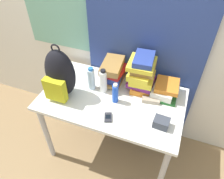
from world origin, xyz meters
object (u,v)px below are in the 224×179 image
at_px(backpack, 60,75).
at_px(sunscreen_bottle, 115,93).
at_px(book_stack_center, 142,73).
at_px(book_stack_right, 165,89).
at_px(camera_pouch, 161,123).
at_px(sunglasses_case, 151,100).
at_px(book_stack_left, 113,72).
at_px(cell_phone, 108,117).
at_px(water_bottle, 91,79).
at_px(sports_bottle, 103,81).

distance_m(backpack, sunscreen_bottle, 0.48).
xyz_separation_m(book_stack_center, sunscreen_bottle, (-0.16, -0.23, -0.08)).
distance_m(book_stack_right, camera_pouch, 0.36).
xyz_separation_m(backpack, sunglasses_case, (0.74, 0.17, -0.20)).
relative_size(book_stack_left, cell_phone, 2.77).
distance_m(water_bottle, sports_bottle, 0.11).
xyz_separation_m(backpack, sunscreen_bottle, (0.46, 0.08, -0.12)).
xyz_separation_m(cell_phone, sunglasses_case, (0.27, 0.29, 0.01)).
distance_m(book_stack_right, sunscreen_bottle, 0.44).
distance_m(book_stack_left, camera_pouch, 0.64).
bearing_deg(book_stack_left, sports_bottle, -103.65).
height_order(backpack, sports_bottle, backpack).
height_order(book_stack_center, sunscreen_bottle, book_stack_center).
relative_size(book_stack_left, sunscreen_bottle, 1.57).
bearing_deg(backpack, water_bottle, 38.38).
bearing_deg(water_bottle, sports_bottle, 1.16).
height_order(book_stack_left, camera_pouch, book_stack_left).
xyz_separation_m(book_stack_left, camera_pouch, (0.52, -0.36, -0.08)).
relative_size(backpack, book_stack_right, 1.77).
height_order(book_stack_right, sports_bottle, sports_bottle).
height_order(book_stack_right, camera_pouch, book_stack_right).
relative_size(cell_phone, camera_pouch, 0.88).
distance_m(book_stack_left, book_stack_center, 0.27).
distance_m(book_stack_left, cell_phone, 0.46).
bearing_deg(water_bottle, backpack, -141.62).
height_order(book_stack_right, water_bottle, water_bottle).
xyz_separation_m(backpack, camera_pouch, (0.87, -0.05, -0.18)).
bearing_deg(book_stack_right, backpack, -159.49).
xyz_separation_m(book_stack_right, camera_pouch, (0.04, -0.36, -0.02)).
height_order(sports_bottle, camera_pouch, sports_bottle).
distance_m(cell_phone, camera_pouch, 0.41).
xyz_separation_m(backpack, cell_phone, (0.47, -0.12, -0.21)).
bearing_deg(cell_phone, book_stack_right, 49.87).
distance_m(book_stack_center, cell_phone, 0.48).
xyz_separation_m(sunscreen_bottle, cell_phone, (0.01, -0.20, -0.08)).
distance_m(sports_bottle, cell_phone, 0.34).
relative_size(book_stack_right, cell_phone, 2.59).
relative_size(backpack, book_stack_left, 1.66).
height_order(book_stack_left, sunglasses_case, book_stack_left).
bearing_deg(book_stack_left, water_bottle, -134.64).
relative_size(sunscreen_bottle, sunglasses_case, 1.22).
bearing_deg(book_stack_right, cell_phone, -130.13).
xyz_separation_m(sports_bottle, sunglasses_case, (0.43, 0.01, -0.09)).
xyz_separation_m(book_stack_left, water_bottle, (-0.15, -0.15, -0.01)).
height_order(book_stack_right, cell_phone, book_stack_right).
distance_m(book_stack_center, camera_pouch, 0.46).
height_order(book_stack_right, sunscreen_bottle, sunscreen_bottle).
relative_size(book_stack_right, sports_bottle, 1.19).
bearing_deg(sunglasses_case, sunscreen_bottle, -161.48).
bearing_deg(book_stack_center, camera_pouch, -54.21).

